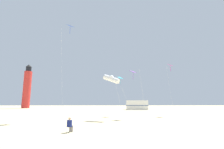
{
  "coord_description": "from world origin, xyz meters",
  "views": [
    {
      "loc": [
        1.1,
        -7.44,
        2.35
      ],
      "look_at": [
        1.54,
        13.76,
        5.94
      ],
      "focal_mm": 25.92,
      "sensor_mm": 36.0,
      "label": 1
    }
  ],
  "objects_px": {
    "kite_diamond_violet": "(134,73)",
    "kite_diamond_magenta": "(170,67)",
    "rv_van_white": "(137,105)",
    "kite_flyer_standing": "(70,124)",
    "kite_tube_white": "(111,79)",
    "kite_diamond_blue": "(69,30)",
    "kite_diamond_cyan": "(120,79)",
    "lighthouse_distant": "(27,87)"
  },
  "relations": [
    {
      "from": "kite_diamond_magenta",
      "to": "rv_van_white",
      "type": "bearing_deg",
      "value": 96.69
    },
    {
      "from": "kite_tube_white",
      "to": "rv_van_white",
      "type": "relative_size",
      "value": 0.95
    },
    {
      "from": "kite_tube_white",
      "to": "lighthouse_distant",
      "type": "height_order",
      "value": "lighthouse_distant"
    },
    {
      "from": "kite_diamond_magenta",
      "to": "kite_flyer_standing",
      "type": "bearing_deg",
      "value": -132.9
    },
    {
      "from": "kite_diamond_violet",
      "to": "kite_diamond_cyan",
      "type": "xyz_separation_m",
      "value": [
        -1.66,
        4.32,
        -0.26
      ]
    },
    {
      "from": "kite_diamond_violet",
      "to": "kite_diamond_magenta",
      "type": "relative_size",
      "value": 0.76
    },
    {
      "from": "kite_diamond_cyan",
      "to": "kite_tube_white",
      "type": "height_order",
      "value": "kite_diamond_cyan"
    },
    {
      "from": "kite_diamond_blue",
      "to": "kite_diamond_cyan",
      "type": "bearing_deg",
      "value": 36.91
    },
    {
      "from": "kite_diamond_violet",
      "to": "rv_van_white",
      "type": "relative_size",
      "value": 1.08
    },
    {
      "from": "kite_diamond_blue",
      "to": "kite_flyer_standing",
      "type": "bearing_deg",
      "value": -73.28
    },
    {
      "from": "lighthouse_distant",
      "to": "rv_van_white",
      "type": "bearing_deg",
      "value": -17.17
    },
    {
      "from": "kite_diamond_violet",
      "to": "kite_diamond_cyan",
      "type": "height_order",
      "value": "kite_diamond_violet"
    },
    {
      "from": "kite_diamond_magenta",
      "to": "kite_tube_white",
      "type": "bearing_deg",
      "value": -148.76
    },
    {
      "from": "kite_diamond_blue",
      "to": "kite_diamond_magenta",
      "type": "xyz_separation_m",
      "value": [
        16.92,
        6.44,
        -3.94
      ]
    },
    {
      "from": "rv_van_white",
      "to": "kite_flyer_standing",
      "type": "bearing_deg",
      "value": -108.46
    },
    {
      "from": "kite_tube_white",
      "to": "rv_van_white",
      "type": "distance_m",
      "value": 29.55
    },
    {
      "from": "kite_flyer_standing",
      "to": "kite_diamond_blue",
      "type": "distance_m",
      "value": 15.15
    },
    {
      "from": "kite_diamond_blue",
      "to": "lighthouse_distant",
      "type": "bearing_deg",
      "value": 122.36
    },
    {
      "from": "kite_diamond_magenta",
      "to": "kite_tube_white",
      "type": "distance_m",
      "value": 13.07
    },
    {
      "from": "kite_flyer_standing",
      "to": "rv_van_white",
      "type": "height_order",
      "value": "rv_van_white"
    },
    {
      "from": "kite_diamond_blue",
      "to": "kite_tube_white",
      "type": "xyz_separation_m",
      "value": [
        6.08,
        -0.14,
        -7.11
      ]
    },
    {
      "from": "kite_flyer_standing",
      "to": "kite_diamond_cyan",
      "type": "relative_size",
      "value": 0.17
    },
    {
      "from": "kite_diamond_cyan",
      "to": "rv_van_white",
      "type": "distance_m",
      "value": 23.6
    },
    {
      "from": "kite_flyer_standing",
      "to": "kite_diamond_violet",
      "type": "height_order",
      "value": "kite_diamond_violet"
    },
    {
      "from": "kite_diamond_violet",
      "to": "lighthouse_distant",
      "type": "xyz_separation_m",
      "value": [
        -34.92,
        38.75,
        1.29
      ]
    },
    {
      "from": "kite_flyer_standing",
      "to": "kite_tube_white",
      "type": "distance_m",
      "value": 10.58
    },
    {
      "from": "kite_flyer_standing",
      "to": "kite_diamond_violet",
      "type": "relative_size",
      "value": 0.17
    },
    {
      "from": "kite_diamond_violet",
      "to": "kite_diamond_magenta",
      "type": "distance_m",
      "value": 9.23
    },
    {
      "from": "kite_diamond_blue",
      "to": "lighthouse_distant",
      "type": "xyz_separation_m",
      "value": [
        -25.51,
        40.26,
        -4.74
      ]
    },
    {
      "from": "kite_tube_white",
      "to": "lighthouse_distant",
      "type": "relative_size",
      "value": 0.37
    },
    {
      "from": "kite_diamond_cyan",
      "to": "kite_diamond_violet",
      "type": "bearing_deg",
      "value": -68.96
    },
    {
      "from": "kite_diamond_magenta",
      "to": "lighthouse_distant",
      "type": "height_order",
      "value": "lighthouse_distant"
    },
    {
      "from": "kite_flyer_standing",
      "to": "kite_tube_white",
      "type": "xyz_separation_m",
      "value": [
        3.41,
        8.76,
        4.86
      ]
    },
    {
      "from": "kite_diamond_blue",
      "to": "lighthouse_distant",
      "type": "distance_m",
      "value": 47.89
    },
    {
      "from": "kite_diamond_blue",
      "to": "kite_diamond_cyan",
      "type": "relative_size",
      "value": 2.0
    },
    {
      "from": "lighthouse_distant",
      "to": "kite_flyer_standing",
      "type": "bearing_deg",
      "value": -60.17
    },
    {
      "from": "kite_diamond_cyan",
      "to": "rv_van_white",
      "type": "bearing_deg",
      "value": 73.25
    },
    {
      "from": "kite_flyer_standing",
      "to": "kite_diamond_cyan",
      "type": "xyz_separation_m",
      "value": [
        5.08,
        14.72,
        5.68
      ]
    },
    {
      "from": "kite_diamond_cyan",
      "to": "kite_tube_white",
      "type": "distance_m",
      "value": 6.24
    },
    {
      "from": "lighthouse_distant",
      "to": "kite_diamond_cyan",
      "type": "bearing_deg",
      "value": -46.0
    },
    {
      "from": "kite_flyer_standing",
      "to": "rv_van_white",
      "type": "xyz_separation_m",
      "value": [
        11.73,
        36.82,
        0.78
      ]
    },
    {
      "from": "kite_diamond_cyan",
      "to": "lighthouse_distant",
      "type": "relative_size",
      "value": 0.4
    }
  ]
}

